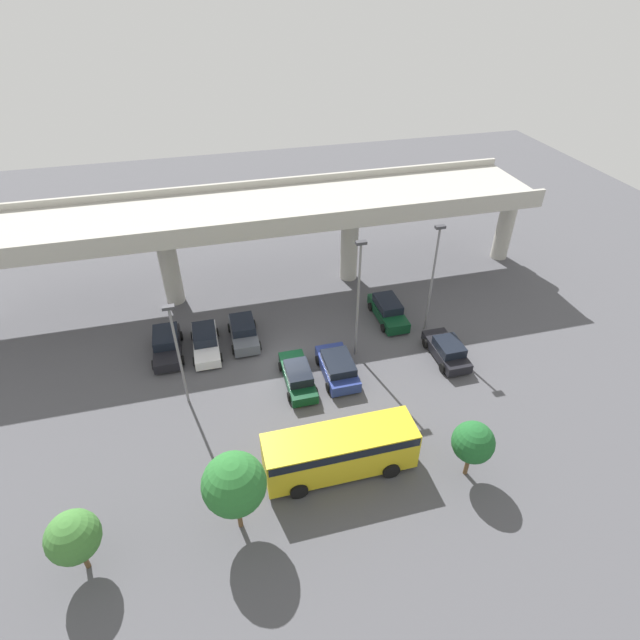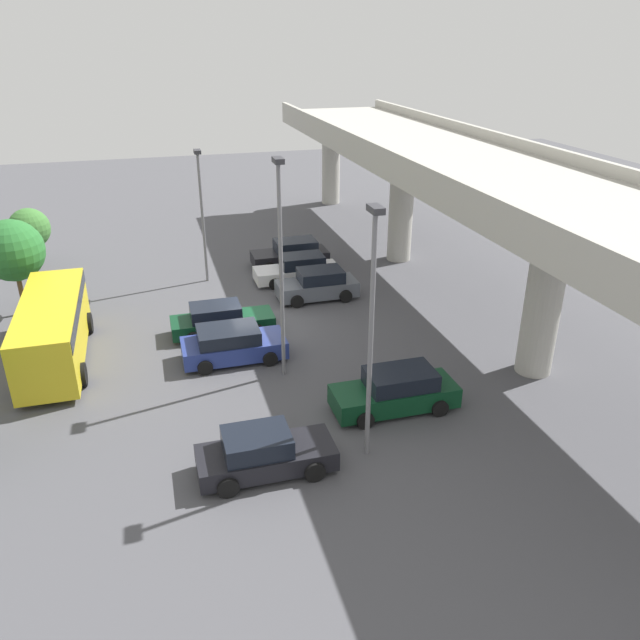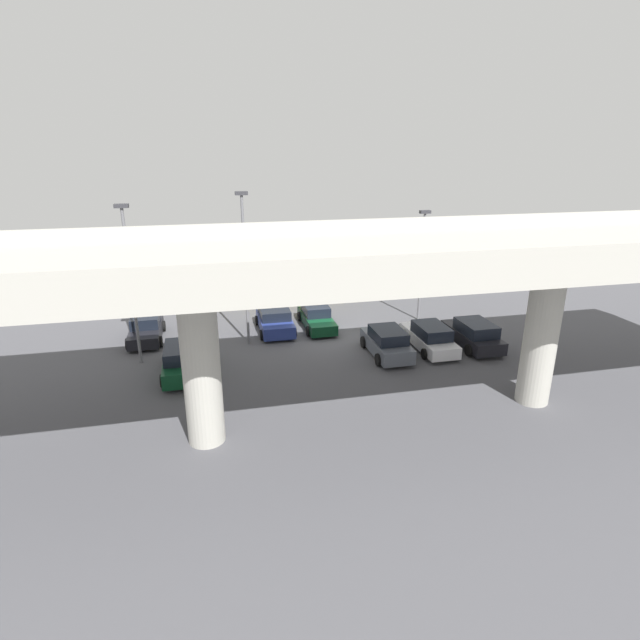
% 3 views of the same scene
% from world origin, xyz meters
% --- Properties ---
extents(ground_plane, '(96.18, 96.18, 0.00)m').
position_xyz_m(ground_plane, '(0.00, 0.00, 0.00)').
color(ground_plane, '#4C4C51').
extents(highway_overpass, '(46.37, 7.98, 8.19)m').
position_xyz_m(highway_overpass, '(0.00, 10.47, 6.64)').
color(highway_overpass, '#ADAAA0').
rests_on(highway_overpass, ground_plane).
extents(parked_car_0, '(2.13, 4.64, 1.61)m').
position_xyz_m(parked_car_0, '(-8.19, 3.66, 0.76)').
color(parked_car_0, black).
rests_on(parked_car_0, ground_plane).
extents(parked_car_1, '(2.02, 4.86, 1.55)m').
position_xyz_m(parked_car_1, '(-5.49, 3.42, 0.72)').
color(parked_car_1, silver).
rests_on(parked_car_1, ground_plane).
extents(parked_car_2, '(2.09, 4.30, 1.63)m').
position_xyz_m(parked_car_2, '(-2.69, 3.80, 0.78)').
color(parked_car_2, '#515660').
rests_on(parked_car_2, ground_plane).
extents(parked_car_3, '(1.97, 4.85, 1.48)m').
position_xyz_m(parked_car_3, '(0.19, -1.81, 0.69)').
color(parked_car_3, '#0C381E').
rests_on(parked_car_3, ground_plane).
extents(parked_car_4, '(2.26, 4.50, 1.53)m').
position_xyz_m(parked_car_4, '(2.98, -1.67, 0.74)').
color(parked_car_4, navy).
rests_on(parked_car_4, ground_plane).
extents(parked_car_5, '(2.06, 4.77, 1.63)m').
position_xyz_m(parked_car_5, '(8.64, 3.70, 0.77)').
color(parked_car_5, '#0C381E').
rests_on(parked_car_5, ground_plane).
extents(parked_car_6, '(2.05, 4.49, 1.52)m').
position_xyz_m(parked_car_6, '(10.96, -1.86, 0.71)').
color(parked_car_6, black).
rests_on(parked_car_6, ground_plane).
extents(shuttle_bus, '(8.31, 2.70, 2.75)m').
position_xyz_m(shuttle_bus, '(0.95, -9.10, 1.65)').
color(shuttle_bus, gold).
rests_on(shuttle_bus, ground_plane).
extents(lamp_post_near_aisle, '(0.70, 0.35, 7.46)m').
position_xyz_m(lamp_post_near_aisle, '(-7.00, -1.65, 4.41)').
color(lamp_post_near_aisle, slate).
rests_on(lamp_post_near_aisle, ground_plane).
extents(lamp_post_mid_lot, '(0.70, 0.35, 9.01)m').
position_xyz_m(lamp_post_mid_lot, '(4.86, 0.20, 5.21)').
color(lamp_post_mid_lot, slate).
rests_on(lamp_post_mid_lot, ground_plane).
extents(lamp_post_by_overpass, '(0.70, 0.35, 8.64)m').
position_xyz_m(lamp_post_by_overpass, '(10.95, 1.72, 5.02)').
color(lamp_post_by_overpass, slate).
rests_on(lamp_post_by_overpass, ground_plane).
extents(tree_front_left, '(2.40, 2.40, 3.69)m').
position_xyz_m(tree_front_left, '(-12.04, -11.48, 2.48)').
color(tree_front_left, brown).
rests_on(tree_front_left, ground_plane).
extents(tree_front_centre, '(3.06, 3.06, 4.93)m').
position_xyz_m(tree_front_centre, '(-4.83, -11.19, 3.39)').
color(tree_front_centre, brown).
rests_on(tree_front_centre, ground_plane).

